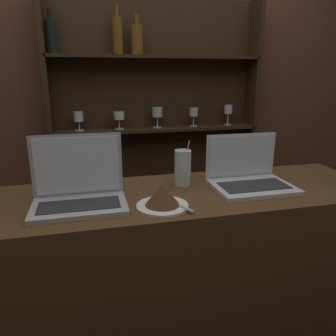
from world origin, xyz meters
name	(u,v)px	position (x,y,z in m)	size (l,w,h in m)	color
bar_counter	(189,291)	(0.00, 0.26, 0.48)	(1.61, 0.51, 0.96)	#4C3019
back_wall	(143,85)	(0.00, 1.39, 1.35)	(7.00, 0.06, 2.70)	brown
back_shelf	(155,135)	(0.06, 1.32, 1.00)	(1.44, 0.18, 1.91)	#332114
laptop_near	(79,189)	(-0.44, 0.22, 1.02)	(0.33, 0.21, 0.25)	#ADADB2
laptop_far	(249,176)	(0.26, 0.26, 1.00)	(0.33, 0.25, 0.21)	silver
cake_plate	(162,197)	(-0.15, 0.12, 1.00)	(0.19, 0.19, 0.09)	white
water_glass	(183,168)	(-0.01, 0.35, 1.03)	(0.07, 0.07, 0.20)	silver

